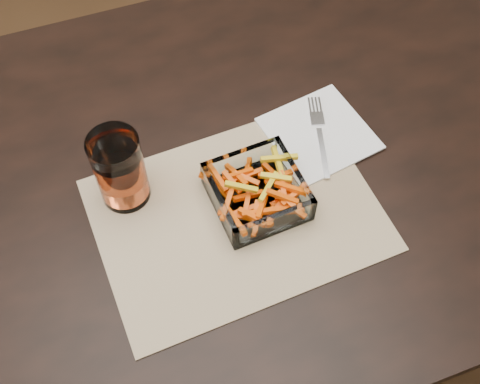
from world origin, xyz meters
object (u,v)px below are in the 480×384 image
object	(u,v)px
dining_table	(212,196)
tumbler	(120,171)
fork	(320,133)
glass_bowl	(257,193)

from	to	relation	value
dining_table	tumbler	distance (m)	0.21
dining_table	fork	bearing A→B (deg)	0.08
glass_bowl	fork	xyz separation A→B (m)	(0.15, 0.09, -0.02)
tumbler	fork	size ratio (longest dim) A/B	0.80
tumbler	dining_table	bearing A→B (deg)	0.23
dining_table	tumbler	world-z (taller)	tumbler
tumbler	fork	world-z (taller)	tumbler
fork	tumbler	bearing A→B (deg)	-163.46
dining_table	fork	world-z (taller)	fork
glass_bowl	fork	bearing A→B (deg)	30.17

